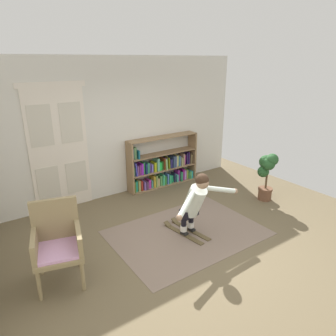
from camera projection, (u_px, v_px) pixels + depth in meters
The scene contains 9 objects.
ground_plane at pixel (196, 245), 4.95m from camera, with size 7.20×7.20×0.00m, color brown.
back_wall at pixel (119, 128), 6.48m from camera, with size 6.00×0.10×2.90m, color silver.
double_door at pixel (59, 148), 5.81m from camera, with size 1.22×0.05×2.45m.
rug at pixel (187, 233), 5.29m from camera, with size 2.51×1.80×0.01m, color #7A6658.
bookshelf at pixel (162, 167), 7.15m from camera, with size 1.76×0.30×1.17m.
wicker_chair at pixel (57, 241), 4.00m from camera, with size 0.73×0.73×1.10m.
potted_plant at pixel (267, 170), 6.35m from camera, with size 0.35×0.42×1.02m.
skis_pair at pixel (186, 231), 5.30m from camera, with size 0.40×0.91×0.07m.
person_skier at pixel (195, 200), 4.95m from camera, with size 1.42×0.72×1.09m.
Camera 1 is at (-2.77, -3.25, 2.82)m, focal length 32.85 mm.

